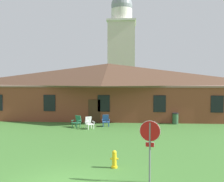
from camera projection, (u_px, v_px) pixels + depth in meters
brick_building at (108, 89)px, 29.18m from camera, size 26.01×10.40×5.64m
dome_tower at (122, 50)px, 49.23m from camera, size 5.18×5.18×20.23m
stop_sign at (150, 139)px, 10.16m from camera, size 0.79×0.23×2.38m
lawn_chair_by_porch at (77, 121)px, 21.95m from camera, size 0.80×0.84×0.96m
lawn_chair_near_door at (89, 123)px, 21.28m from camera, size 0.84×0.87×0.96m
lawn_chair_left_end at (106, 120)px, 22.44m from camera, size 0.71×0.75×0.96m
fire_hydrant at (114, 159)px, 11.91m from camera, size 0.36×0.28×0.79m
trash_bin at (175, 118)px, 23.55m from camera, size 0.56×0.56×0.98m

